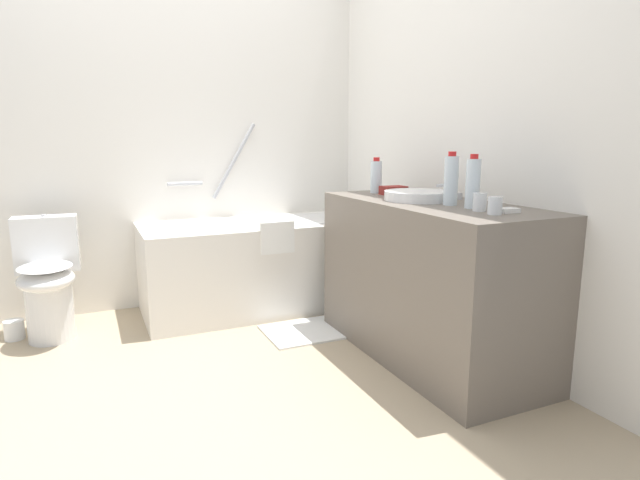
{
  "coord_description": "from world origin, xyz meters",
  "views": [
    {
      "loc": [
        -0.47,
        -2.43,
        1.15
      ],
      "look_at": [
        0.71,
        0.18,
        0.6
      ],
      "focal_mm": 29.27,
      "sensor_mm": 36.0,
      "label": 1
    }
  ],
  "objects_px": {
    "drinking_glass_0": "(495,206)",
    "toilet_paper_roll": "(14,330)",
    "drinking_glass_1": "(480,202)",
    "bathtub": "(261,262)",
    "toilet": "(48,280)",
    "bath_mat": "(318,329)",
    "water_bottle_0": "(451,180)",
    "water_bottle_1": "(473,183)",
    "amenity_basket": "(393,190)",
    "sink_faucet": "(451,192)",
    "soap_dish": "(508,210)",
    "sink_basin": "(419,196)",
    "water_bottle_2": "(376,176)"
  },
  "relations": [
    {
      "from": "amenity_basket",
      "to": "toilet_paper_roll",
      "type": "distance_m",
      "value": 2.36
    },
    {
      "from": "drinking_glass_0",
      "to": "bath_mat",
      "type": "xyz_separation_m",
      "value": [
        -0.35,
        1.06,
        -0.87
      ]
    },
    {
      "from": "soap_dish",
      "to": "sink_basin",
      "type": "bearing_deg",
      "value": 98.48
    },
    {
      "from": "toilet_paper_roll",
      "to": "sink_faucet",
      "type": "bearing_deg",
      "value": -25.97
    },
    {
      "from": "water_bottle_1",
      "to": "toilet_paper_roll",
      "type": "xyz_separation_m",
      "value": [
        -2.08,
        1.46,
        -0.9
      ]
    },
    {
      "from": "drinking_glass_1",
      "to": "soap_dish",
      "type": "xyz_separation_m",
      "value": [
        0.08,
        -0.09,
        -0.03
      ]
    },
    {
      "from": "water_bottle_2",
      "to": "toilet_paper_roll",
      "type": "height_order",
      "value": "water_bottle_2"
    },
    {
      "from": "sink_faucet",
      "to": "drinking_glass_0",
      "type": "xyz_separation_m",
      "value": [
        -0.22,
        -0.57,
        0.0
      ]
    },
    {
      "from": "sink_faucet",
      "to": "drinking_glass_1",
      "type": "distance_m",
      "value": 0.51
    },
    {
      "from": "water_bottle_1",
      "to": "bath_mat",
      "type": "distance_m",
      "value": 1.34
    },
    {
      "from": "sink_faucet",
      "to": "soap_dish",
      "type": "xyz_separation_m",
      "value": [
        -0.13,
        -0.55,
        -0.03
      ]
    },
    {
      "from": "bathtub",
      "to": "amenity_basket",
      "type": "distance_m",
      "value": 1.1
    },
    {
      "from": "amenity_basket",
      "to": "toilet_paper_roll",
      "type": "height_order",
      "value": "amenity_basket"
    },
    {
      "from": "water_bottle_1",
      "to": "drinking_glass_1",
      "type": "xyz_separation_m",
      "value": [
        -0.03,
        -0.09,
        -0.08
      ]
    },
    {
      "from": "water_bottle_2",
      "to": "drinking_glass_0",
      "type": "height_order",
      "value": "water_bottle_2"
    },
    {
      "from": "sink_faucet",
      "to": "drinking_glass_0",
      "type": "bearing_deg",
      "value": -110.86
    },
    {
      "from": "toilet",
      "to": "bath_mat",
      "type": "height_order",
      "value": "toilet"
    },
    {
      "from": "bath_mat",
      "to": "amenity_basket",
      "type": "bearing_deg",
      "value": -25.7
    },
    {
      "from": "toilet",
      "to": "sink_faucet",
      "type": "bearing_deg",
      "value": 64.4
    },
    {
      "from": "bath_mat",
      "to": "toilet",
      "type": "bearing_deg",
      "value": 159.44
    },
    {
      "from": "drinking_glass_0",
      "to": "toilet_paper_roll",
      "type": "bearing_deg",
      "value": 140.55
    },
    {
      "from": "drinking_glass_1",
      "to": "toilet_paper_roll",
      "type": "relative_size",
      "value": 0.72
    },
    {
      "from": "toilet",
      "to": "amenity_basket",
      "type": "xyz_separation_m",
      "value": [
        1.87,
        -0.74,
        0.51
      ]
    },
    {
      "from": "amenity_basket",
      "to": "soap_dish",
      "type": "bearing_deg",
      "value": -86.71
    },
    {
      "from": "bathtub",
      "to": "toilet_paper_roll",
      "type": "height_order",
      "value": "bathtub"
    },
    {
      "from": "water_bottle_1",
      "to": "drinking_glass_0",
      "type": "bearing_deg",
      "value": -103.65
    },
    {
      "from": "water_bottle_0",
      "to": "toilet",
      "type": "bearing_deg",
      "value": 145.57
    },
    {
      "from": "water_bottle_0",
      "to": "water_bottle_1",
      "type": "xyz_separation_m",
      "value": [
        0.02,
        -0.14,
        -0.0
      ]
    },
    {
      "from": "soap_dish",
      "to": "water_bottle_2",
      "type": "bearing_deg",
      "value": 95.0
    },
    {
      "from": "bathtub",
      "to": "drinking_glass_0",
      "type": "xyz_separation_m",
      "value": [
        0.52,
        -1.65,
        0.55
      ]
    },
    {
      "from": "sink_basin",
      "to": "bath_mat",
      "type": "height_order",
      "value": "sink_basin"
    },
    {
      "from": "bathtub",
      "to": "water_bottle_0",
      "type": "relative_size",
      "value": 6.06
    },
    {
      "from": "toilet",
      "to": "sink_faucet",
      "type": "distance_m",
      "value": 2.35
    },
    {
      "from": "drinking_glass_1",
      "to": "soap_dish",
      "type": "distance_m",
      "value": 0.12
    },
    {
      "from": "bath_mat",
      "to": "toilet_paper_roll",
      "type": "height_order",
      "value": "toilet_paper_roll"
    },
    {
      "from": "water_bottle_1",
      "to": "bathtub",
      "type": "bearing_deg",
      "value": 111.56
    },
    {
      "from": "water_bottle_1",
      "to": "water_bottle_0",
      "type": "bearing_deg",
      "value": 96.66
    },
    {
      "from": "toilet",
      "to": "sink_basin",
      "type": "bearing_deg",
      "value": 61.83
    },
    {
      "from": "sink_faucet",
      "to": "amenity_basket",
      "type": "xyz_separation_m",
      "value": [
        -0.17,
        0.3,
        -0.01
      ]
    },
    {
      "from": "water_bottle_0",
      "to": "toilet_paper_roll",
      "type": "distance_m",
      "value": 2.61
    },
    {
      "from": "drinking_glass_1",
      "to": "bath_mat",
      "type": "relative_size",
      "value": 0.13
    },
    {
      "from": "soap_dish",
      "to": "toilet_paper_roll",
      "type": "bearing_deg",
      "value": 142.14
    },
    {
      "from": "toilet",
      "to": "sink_faucet",
      "type": "xyz_separation_m",
      "value": [
        2.04,
        -1.04,
        0.52
      ]
    },
    {
      "from": "toilet",
      "to": "toilet_paper_roll",
      "type": "distance_m",
      "value": 0.36
    },
    {
      "from": "water_bottle_1",
      "to": "drinking_glass_0",
      "type": "distance_m",
      "value": 0.23
    },
    {
      "from": "toilet",
      "to": "sink_basin",
      "type": "height_order",
      "value": "sink_basin"
    },
    {
      "from": "sink_basin",
      "to": "toilet_paper_roll",
      "type": "xyz_separation_m",
      "value": [
        -2.04,
        1.09,
        -0.8
      ]
    },
    {
      "from": "sink_basin",
      "to": "water_bottle_0",
      "type": "xyz_separation_m",
      "value": [
        0.02,
        -0.23,
        0.1
      ]
    },
    {
      "from": "sink_basin",
      "to": "water_bottle_2",
      "type": "relative_size",
      "value": 1.7
    },
    {
      "from": "sink_basin",
      "to": "drinking_glass_1",
      "type": "height_order",
      "value": "drinking_glass_1"
    }
  ]
}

